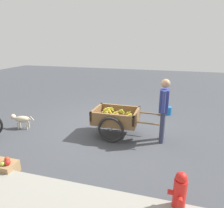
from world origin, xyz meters
name	(u,v)px	position (x,y,z in m)	size (l,w,h in m)	color
ground_plane	(110,128)	(0.00, 0.00, 0.00)	(24.00, 24.00, 0.00)	#3D3F44
fruit_cart	(116,119)	(-0.27, 0.36, 0.44)	(1.67, 0.95, 0.74)	brown
vendor_person	(164,105)	(-1.42, 0.38, 0.90)	(0.21, 0.58, 1.52)	#333851
dog	(21,119)	(2.32, 0.68, 0.27)	(0.67, 0.24, 0.40)	beige
fire_hydrant	(179,194)	(-1.76, 2.58, 0.33)	(0.25, 0.25, 0.67)	red
plastic_bucket	(168,111)	(-1.53, -1.57, 0.13)	(0.24, 0.24, 0.26)	#1966B2
apple_crate	(4,167)	(1.28, 2.48, 0.13)	(0.44, 0.32, 0.32)	#99754C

